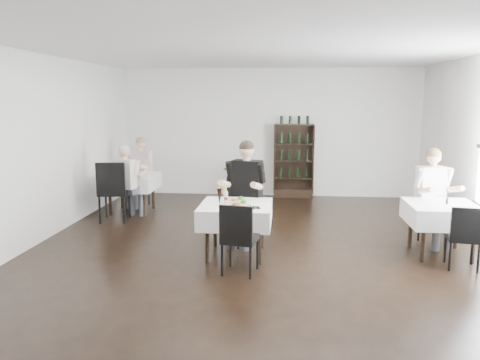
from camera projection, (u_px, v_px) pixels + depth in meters
The scene contains 23 objects.
room_shell at pixel (257, 155), 6.65m from camera, with size 9.00×9.00×9.00m.
wine_shelf at pixel (294, 162), 10.93m from camera, with size 0.90×0.28×1.75m.
main_table at pixel (236, 214), 6.82m from camera, with size 1.03×1.03×0.77m.
left_table at pixel (132, 182), 9.51m from camera, with size 0.98×0.98×0.77m.
right_table at pixel (442, 214), 6.83m from camera, with size 0.98×0.98×0.77m.
potted_tree at pixel (242, 178), 11.00m from camera, with size 0.83×0.72×0.92m, color #26541C.
main_chair_far at pixel (236, 206), 7.45m from camera, with size 0.63×0.63×1.04m.
main_chair_near at pixel (238, 235), 6.05m from camera, with size 0.51×0.51×0.95m.
left_chair_far at pixel (138, 181), 10.10m from camera, with size 0.51×0.51×0.94m.
left_chair_near at pixel (113, 188), 8.70m from camera, with size 0.58×0.59×1.15m.
right_chair_far at pixel (435, 208), 7.48m from camera, with size 0.57×0.57×0.97m.
right_chair_near at pixel (464, 234), 6.24m from camera, with size 0.46×0.46×0.88m.
diner_main at pixel (245, 185), 7.30m from camera, with size 0.69×0.73×1.65m.
diner_left_far at pixel (139, 166), 9.99m from camera, with size 0.63×0.68×1.49m.
diner_left_near at pixel (127, 176), 8.89m from camera, with size 0.60×0.64×1.44m.
diner_right_far at pixel (434, 189), 7.28m from camera, with size 0.64×0.68×1.53m.
plate_far at pixel (237, 200), 6.97m from camera, with size 0.26×0.26×0.08m.
plate_near at pixel (240, 205), 6.66m from camera, with size 0.36×0.36×0.09m.
pilsner_dark at pixel (219, 197), 6.69m from camera, with size 0.07×0.07×0.31m.
pilsner_lager at pixel (225, 194), 6.92m from camera, with size 0.07×0.07×0.30m.
coke_bottle at pixel (226, 198), 6.80m from camera, with size 0.06×0.06×0.24m.
napkin_cutlery at pixel (253, 208), 6.55m from camera, with size 0.22×0.21×0.02m.
pepper_mill at pixel (447, 201), 6.80m from camera, with size 0.04×0.04×0.09m, color black.
Camera 1 is at (0.41, -6.60, 2.26)m, focal length 35.00 mm.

